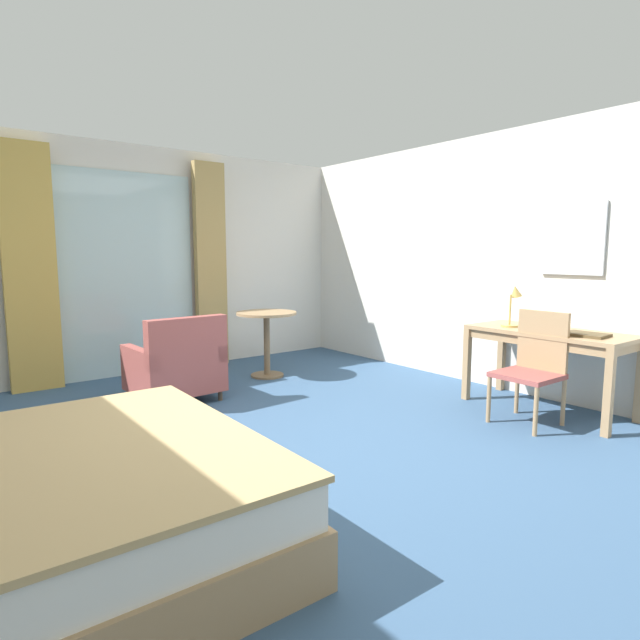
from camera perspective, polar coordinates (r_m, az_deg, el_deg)
name	(u,v)px	position (r m, az deg, el deg)	size (l,w,h in m)	color
ground	(279,459)	(3.84, -4.50, -15.04)	(6.27, 6.84, 0.10)	#38567A
wall_back	(127,261)	(6.43, -20.48, 6.09)	(5.87, 0.12, 2.64)	silver
wall_right	(513,262)	(5.67, 20.48, 5.98)	(0.12, 6.44, 2.64)	silver
balcony_glass_door	(127,275)	(6.35, -20.46, 4.65)	(1.55, 0.02, 2.32)	silver
curtain_panel_left	(30,269)	(6.02, -29.30, 4.94)	(0.49, 0.10, 2.51)	tan
curtain_panel_right	(211,266)	(6.63, -11.96, 5.86)	(0.39, 0.10, 2.51)	tan
bed	(11,518)	(2.74, -30.83, -18.25)	(2.10, 1.89, 1.11)	tan
writing_desk	(549,340)	(5.06, 23.89, -2.02)	(0.65, 1.39, 0.73)	tan
desk_chair	(534,363)	(4.68, 22.46, -4.40)	(0.46, 0.47, 0.93)	#9E4C47
desk_lamp	(514,301)	(5.15, 20.55, 2.01)	(0.20, 0.16, 0.39)	tan
closed_book	(586,335)	(4.82, 27.25, -1.43)	(0.24, 0.32, 0.02)	brown
armchair_by_window	(177,367)	(5.15, -15.48, -5.02)	(0.80, 0.74, 0.83)	#9E4C47
round_cafe_table	(267,329)	(5.95, -5.89, -0.97)	(0.68, 0.68, 0.75)	tan
wall_mirror	(573,239)	(5.29, 26.09, 8.03)	(0.02, 0.57, 0.65)	silver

